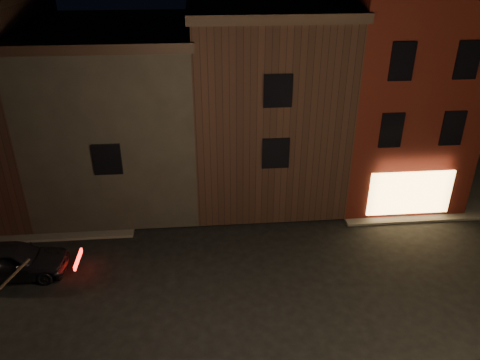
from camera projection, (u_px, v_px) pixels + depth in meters
The scene contains 6 objects.
ground at pixel (255, 307), 17.19m from camera, with size 120.00×120.00×0.00m, color black.
sidewalk_far_right at pixel (479, 113), 36.53m from camera, with size 30.00×30.00×0.12m, color #2D2B28.
corner_building at pixel (390, 87), 23.80m from camera, with size 6.50×8.50×10.50m.
row_building_a at pixel (261, 95), 24.44m from camera, with size 7.30×10.30×9.40m.
row_building_b at pixel (122, 108), 24.09m from camera, with size 7.80×10.30×8.40m.
parked_car_a at pixel (12, 260), 18.52m from camera, with size 1.71×4.25×1.45m, color black.
Camera 1 is at (-1.75, -13.10, 11.96)m, focal length 35.00 mm.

